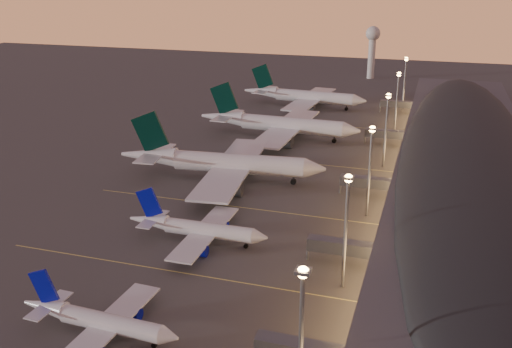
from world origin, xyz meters
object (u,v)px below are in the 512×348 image
object	(u,v)px
airliner_narrow_south	(98,321)
airliner_wide_far	(304,96)
radar_tower	(372,43)
airliner_wide_mid	(278,124)
airliner_narrow_north	(197,229)
baggage_tug_b	(288,341)
airliner_wide_near	(221,163)

from	to	relation	value
airliner_narrow_south	airliner_wide_far	xyz separation A→B (m)	(-7.52, 198.83, 2.17)
radar_tower	airliner_wide_mid	bearing A→B (deg)	-97.21
airliner_narrow_north	radar_tower	bearing A→B (deg)	86.46
baggage_tug_b	radar_tower	bearing A→B (deg)	84.88
airliner_narrow_north	airliner_wide_far	xyz separation A→B (m)	(-9.41, 156.87, 1.82)
airliner_wide_mid	airliner_narrow_south	bearing A→B (deg)	-86.36
airliner_wide_near	airliner_narrow_north	bearing A→B (deg)	-82.88
airliner_narrow_north	airliner_wide_near	size ratio (longest dim) A/B	0.54
airliner_wide_near	airliner_wide_mid	distance (m)	54.07
airliner_wide_far	radar_tower	bearing A→B (deg)	80.75
airliner_narrow_north	airliner_wide_mid	size ratio (longest dim) A/B	0.55
airliner_narrow_south	airliner_wide_mid	distance (m)	140.52
airliner_wide_far	radar_tower	world-z (taller)	radar_tower
airliner_wide_mid	airliner_wide_far	world-z (taller)	airliner_wide_mid
airliner_wide_far	radar_tower	distance (m)	96.33
airliner_wide_near	airliner_wide_far	xyz separation A→B (m)	(1.18, 112.31, -0.40)
radar_tower	baggage_tug_b	world-z (taller)	radar_tower
airliner_wide_mid	radar_tower	xyz separation A→B (m)	(19.05, 150.69, 16.29)
airliner_wide_mid	airliner_wide_far	bearing A→B (deg)	94.71
baggage_tug_b	airliner_narrow_south	bearing A→B (deg)	-175.95
airliner_wide_mid	baggage_tug_b	distance (m)	138.07
airliner_wide_near	airliner_narrow_south	bearing A→B (deg)	-90.50
airliner_wide_mid	airliner_wide_near	bearing A→B (deg)	-92.62
airliner_narrow_south	airliner_wide_near	xyz separation A→B (m)	(-8.70, 86.52, 2.58)
airliner_narrow_south	airliner_narrow_north	xyz separation A→B (m)	(1.89, 41.96, 0.35)
airliner_narrow_south	airliner_narrow_north	distance (m)	42.00
airliner_narrow_north	baggage_tug_b	size ratio (longest dim) A/B	8.87
airliner_narrow_south	radar_tower	bearing A→B (deg)	89.08
baggage_tug_b	airliner_narrow_north	bearing A→B (deg)	124.69
airliner_wide_near	airliner_wide_mid	size ratio (longest dim) A/B	1.01
airliner_wide_near	airliner_wide_far	bearing A→B (deg)	83.15
airliner_narrow_north	airliner_wide_near	world-z (taller)	airliner_wide_near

